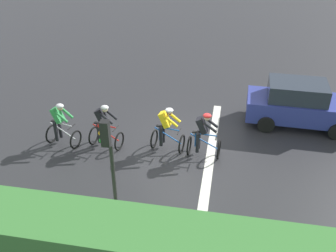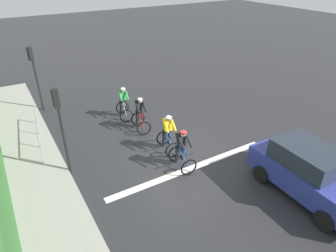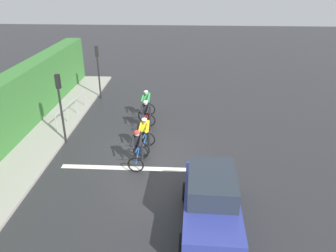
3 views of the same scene
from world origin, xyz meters
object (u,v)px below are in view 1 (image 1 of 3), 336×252
object	(u,v)px
cyclist_lead	(61,125)
car_navy	(300,104)
cyclist_second	(104,127)
cyclist_fourth	(203,136)
pedestrian_railing_kerbside	(7,209)
cyclist_mid	(167,130)
traffic_light_near_crossing	(110,162)

from	to	relation	value
cyclist_lead	car_navy	bearing A→B (deg)	-70.30
cyclist_second	cyclist_fourth	bearing A→B (deg)	-89.30
pedestrian_railing_kerbside	cyclist_mid	bearing A→B (deg)	-36.48
cyclist_mid	car_navy	world-z (taller)	car_navy
cyclist_fourth	traffic_light_near_crossing	xyz separation A→B (m)	(-3.79, 1.92, 1.43)
cyclist_fourth	cyclist_lead	bearing A→B (deg)	92.33
cyclist_fourth	traffic_light_near_crossing	distance (m)	4.49
pedestrian_railing_kerbside	car_navy	bearing A→B (deg)	-48.29
cyclist_mid	traffic_light_near_crossing	bearing A→B (deg)	170.72
car_navy	pedestrian_railing_kerbside	world-z (taller)	car_navy
traffic_light_near_crossing	cyclist_fourth	bearing A→B (deg)	-26.86
cyclist_second	car_navy	bearing A→B (deg)	-67.48
cyclist_second	car_navy	distance (m)	7.44
cyclist_mid	car_navy	bearing A→B (deg)	-60.53
cyclist_fourth	car_navy	size ratio (longest dim) A/B	0.40
cyclist_lead	cyclist_mid	distance (m)	3.73
cyclist_lead	traffic_light_near_crossing	size ratio (longest dim) A/B	0.50
cyclist_second	cyclist_lead	bearing A→B (deg)	95.96
cyclist_second	pedestrian_railing_kerbside	distance (m)	4.45
cyclist_lead	traffic_light_near_crossing	bearing A→B (deg)	-139.54
cyclist_lead	cyclist_fourth	world-z (taller)	same
cyclist_fourth	traffic_light_near_crossing	bearing A→B (deg)	153.14
cyclist_fourth	car_navy	world-z (taller)	car_navy
cyclist_second	cyclist_mid	bearing A→B (deg)	-84.89
cyclist_lead	cyclist_second	distance (m)	1.54
cyclist_second	traffic_light_near_crossing	distance (m)	4.30
cyclist_second	cyclist_fourth	xyz separation A→B (m)	(0.04, -3.45, 0.00)
cyclist_second	car_navy	xyz separation A→B (m)	(2.85, -6.88, 0.08)
cyclist_second	cyclist_mid	distance (m)	2.18
cyclist_second	pedestrian_railing_kerbside	bearing A→B (deg)	165.03
cyclist_fourth	pedestrian_railing_kerbside	size ratio (longest dim) A/B	0.46
cyclist_second	pedestrian_railing_kerbside	size ratio (longest dim) A/B	0.46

